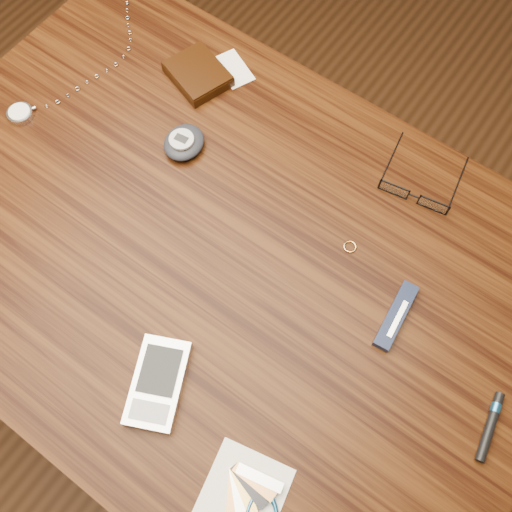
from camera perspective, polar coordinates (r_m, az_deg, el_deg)
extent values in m
plane|color=#472814|center=(1.53, -2.34, -10.67)|extent=(3.80, 3.80, 0.00)
cube|color=#331908|center=(0.84, -4.22, 0.55)|extent=(1.00, 0.70, 0.03)
cylinder|color=#4C2814|center=(1.44, -10.29, 12.98)|extent=(0.05, 0.05, 0.71)
cylinder|color=#4C2814|center=(1.27, 22.27, -7.22)|extent=(0.05, 0.05, 0.71)
cube|color=black|center=(0.98, -5.82, 17.60)|extent=(0.12, 0.11, 0.02)
cube|color=black|center=(0.97, -5.88, 18.00)|extent=(0.11, 0.10, 0.00)
cube|color=white|center=(1.00, -2.31, 18.19)|extent=(0.09, 0.07, 0.00)
cube|color=black|center=(0.87, 13.63, 6.49)|extent=(0.05, 0.01, 0.02)
cube|color=silver|center=(0.87, 13.63, 6.49)|extent=(0.04, 0.01, 0.02)
cylinder|color=black|center=(0.91, 13.31, 9.39)|extent=(0.02, 0.11, 0.00)
cube|color=black|center=(0.87, 17.29, 4.89)|extent=(0.05, 0.01, 0.02)
cube|color=silver|center=(0.87, 17.29, 4.89)|extent=(0.04, 0.01, 0.02)
cylinder|color=black|center=(0.91, 19.48, 6.69)|extent=(0.02, 0.11, 0.00)
cube|color=black|center=(0.87, 15.52, 5.80)|extent=(0.01, 0.00, 0.00)
torus|color=tan|center=(0.83, 9.38, 0.92)|extent=(0.02, 0.02, 0.00)
cylinder|color=silver|center=(1.00, -22.50, 13.01)|extent=(0.04, 0.04, 0.01)
cylinder|color=white|center=(1.00, -22.62, 13.21)|extent=(0.03, 0.03, 0.00)
cylinder|color=silver|center=(1.00, -21.32, 13.64)|extent=(0.01, 0.01, 0.01)
torus|color=silver|center=(1.00, -20.20, 13.87)|extent=(0.01, 0.01, 0.01)
torus|color=silver|center=(1.00, -19.21, 14.36)|extent=(0.01, 0.01, 0.00)
torus|color=silver|center=(1.01, -18.30, 15.00)|extent=(0.01, 0.01, 0.01)
torus|color=silver|center=(1.01, -17.43, 15.67)|extent=(0.01, 0.01, 0.00)
torus|color=silver|center=(1.01, -16.55, 16.32)|extent=(0.01, 0.01, 0.01)
torus|color=silver|center=(1.02, -15.63, 16.92)|extent=(0.01, 0.01, 0.00)
torus|color=silver|center=(1.02, -14.71, 17.50)|extent=(0.01, 0.00, 0.01)
torus|color=silver|center=(1.03, -13.83, 18.12)|extent=(0.01, 0.01, 0.00)
torus|color=silver|center=(1.03, -13.10, 18.82)|extent=(0.01, 0.00, 0.01)
torus|color=silver|center=(1.05, -12.63, 19.58)|extent=(0.01, 0.01, 0.00)
torus|color=silver|center=(1.06, -12.47, 20.32)|extent=(0.01, 0.01, 0.01)
torus|color=silver|center=(1.07, -12.52, 20.98)|extent=(0.01, 0.01, 0.00)
torus|color=silver|center=(1.08, -12.64, 21.60)|extent=(0.01, 0.01, 0.01)
torus|color=silver|center=(1.09, -12.74, 22.22)|extent=(0.01, 0.01, 0.00)
torus|color=silver|center=(1.11, -12.77, 22.84)|extent=(0.01, 0.00, 0.01)
torus|color=silver|center=(1.12, -12.77, 23.46)|extent=(0.01, 0.01, 0.00)
cube|color=silver|center=(0.76, -9.79, -12.42)|extent=(0.11, 0.13, 0.02)
cube|color=black|center=(0.75, -9.61, -11.22)|extent=(0.07, 0.08, 0.00)
cube|color=#999CA1|center=(0.75, -10.65, -15.05)|extent=(0.05, 0.04, 0.00)
ellipsoid|color=#20212B|center=(0.90, -7.22, 11.20)|extent=(0.07, 0.08, 0.02)
cylinder|color=#B1B4B9|center=(0.89, -7.47, 11.49)|extent=(0.04, 0.04, 0.00)
cube|color=black|center=(0.88, -7.49, 11.59)|extent=(0.02, 0.02, 0.00)
cube|color=white|center=(0.74, -1.36, -22.90)|extent=(0.12, 0.12, 0.00)
cube|color=olive|center=(0.74, -2.37, -22.93)|extent=(0.04, 0.06, 0.00)
cube|color=silver|center=(0.74, -1.82, -22.62)|extent=(0.05, 0.05, 0.00)
cube|color=olive|center=(0.74, -1.27, -22.30)|extent=(0.06, 0.04, 0.00)
cube|color=black|center=(0.74, -0.73, -21.98)|extent=(0.06, 0.03, 0.00)
cube|color=olive|center=(0.73, -0.18, -21.65)|extent=(0.06, 0.01, 0.00)
cube|color=silver|center=(0.73, 0.37, -21.32)|extent=(0.06, 0.02, 0.00)
cube|color=#111834|center=(0.80, 13.81, -5.83)|extent=(0.03, 0.10, 0.01)
cube|color=#B5B6BA|center=(0.79, 13.98, -6.12)|extent=(0.01, 0.06, 0.00)
cylinder|color=black|center=(0.80, 22.35, -15.51)|extent=(0.03, 0.09, 0.01)
cylinder|color=#215E98|center=(0.81, 22.84, -13.85)|extent=(0.01, 0.01, 0.01)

